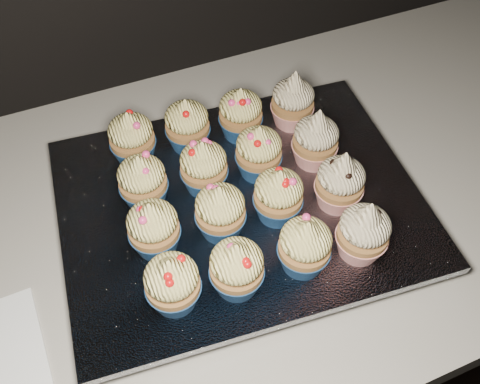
{
  "coord_description": "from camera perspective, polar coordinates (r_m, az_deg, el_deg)",
  "views": [
    {
      "loc": [
        -0.27,
        1.27,
        1.49
      ],
      "look_at": [
        -0.1,
        1.67,
        0.95
      ],
      "focal_mm": 40.0,
      "sensor_mm": 36.0,
      "label": 1
    }
  ],
  "objects": [
    {
      "name": "cabinet",
      "position": [
        1.17,
        4.06,
        -13.57
      ],
      "size": [
        2.4,
        0.6,
        0.86
      ],
      "primitive_type": "cube",
      "color": "black",
      "rests_on": "ground"
    },
    {
      "name": "worktop",
      "position": [
        0.79,
        5.86,
        0.48
      ],
      "size": [
        2.44,
        0.64,
        0.04
      ],
      "primitive_type": "cube",
      "color": "beige",
      "rests_on": "cabinet"
    },
    {
      "name": "baking_tray",
      "position": [
        0.72,
        0.0,
        -1.94
      ],
      "size": [
        0.46,
        0.37,
        0.02
      ],
      "primitive_type": "cube",
      "rotation": [
        0.0,
        0.0,
        -0.1
      ],
      "color": "black",
      "rests_on": "worktop"
    },
    {
      "name": "foil_lining",
      "position": [
        0.71,
        0.0,
        -1.11
      ],
      "size": [
        0.5,
        0.41,
        0.01
      ],
      "primitive_type": "cube",
      "rotation": [
        0.0,
        0.0,
        -0.1
      ],
      "color": "silver",
      "rests_on": "baking_tray"
    },
    {
      "name": "cupcake_0",
      "position": [
        0.6,
        -7.22,
        -9.62
      ],
      "size": [
        0.06,
        0.06,
        0.08
      ],
      "color": "navy",
      "rests_on": "foil_lining"
    },
    {
      "name": "cupcake_1",
      "position": [
        0.6,
        -0.35,
        -8.09
      ],
      "size": [
        0.06,
        0.06,
        0.08
      ],
      "color": "navy",
      "rests_on": "foil_lining"
    },
    {
      "name": "cupcake_2",
      "position": [
        0.62,
        6.91,
        -5.75
      ],
      "size": [
        0.06,
        0.06,
        0.08
      ],
      "color": "navy",
      "rests_on": "foil_lining"
    },
    {
      "name": "cupcake_3",
      "position": [
        0.64,
        13.03,
        -4.15
      ],
      "size": [
        0.06,
        0.06,
        0.1
      ],
      "color": "red",
      "rests_on": "foil_lining"
    },
    {
      "name": "cupcake_4",
      "position": [
        0.64,
        -9.21,
        -3.8
      ],
      "size": [
        0.06,
        0.06,
        0.08
      ],
      "color": "navy",
      "rests_on": "foil_lining"
    },
    {
      "name": "cupcake_5",
      "position": [
        0.65,
        -2.11,
        -2.08
      ],
      "size": [
        0.06,
        0.06,
        0.08
      ],
      "color": "navy",
      "rests_on": "foil_lining"
    },
    {
      "name": "cupcake_6",
      "position": [
        0.66,
        4.11,
        -0.37
      ],
      "size": [
        0.06,
        0.06,
        0.08
      ],
      "color": "navy",
      "rests_on": "foil_lining"
    },
    {
      "name": "cupcake_7",
      "position": [
        0.68,
        10.62,
        1.05
      ],
      "size": [
        0.06,
        0.06,
        0.1
      ],
      "color": "red",
      "rests_on": "foil_lining"
    },
    {
      "name": "cupcake_8",
      "position": [
        0.69,
        -10.34,
        1.13
      ],
      "size": [
        0.06,
        0.06,
        0.08
      ],
      "color": "navy",
      "rests_on": "foil_lining"
    },
    {
      "name": "cupcake_9",
      "position": [
        0.69,
        -3.89,
        2.67
      ],
      "size": [
        0.06,
        0.06,
        0.08
      ],
      "color": "navy",
      "rests_on": "foil_lining"
    },
    {
      "name": "cupcake_10",
      "position": [
        0.71,
        2.01,
        4.28
      ],
      "size": [
        0.06,
        0.06,
        0.08
      ],
      "color": "navy",
      "rests_on": "foil_lining"
    },
    {
      "name": "cupcake_11",
      "position": [
        0.73,
        8.06,
        5.54
      ],
      "size": [
        0.06,
        0.06,
        0.1
      ],
      "color": "red",
      "rests_on": "foil_lining"
    },
    {
      "name": "cupcake_12",
      "position": [
        0.74,
        -11.45,
        5.66
      ],
      "size": [
        0.06,
        0.06,
        0.08
      ],
      "color": "navy",
      "rests_on": "foil_lining"
    },
    {
      "name": "cupcake_13",
      "position": [
        0.75,
        -5.65,
        7.12
      ],
      "size": [
        0.06,
        0.06,
        0.08
      ],
      "color": "navy",
      "rests_on": "foil_lining"
    },
    {
      "name": "cupcake_14",
      "position": [
        0.76,
        0.07,
        8.32
      ],
      "size": [
        0.06,
        0.06,
        0.08
      ],
      "color": "navy",
      "rests_on": "foil_lining"
    },
    {
      "name": "cupcake_15",
      "position": [
        0.78,
        5.66,
        9.6
      ],
      "size": [
        0.06,
        0.06,
        0.1
      ],
      "color": "red",
      "rests_on": "foil_lining"
    }
  ]
}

